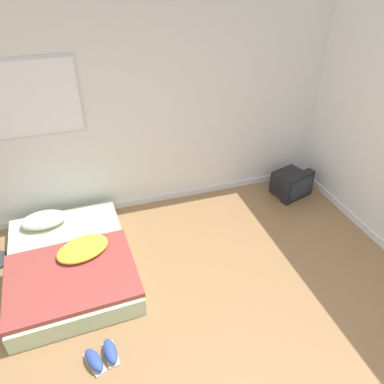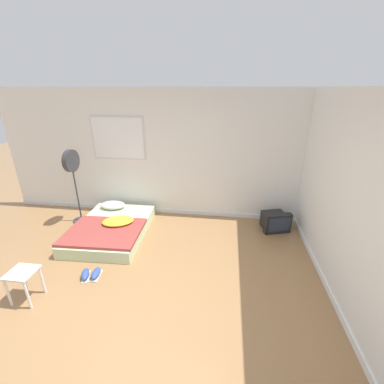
# 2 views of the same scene
# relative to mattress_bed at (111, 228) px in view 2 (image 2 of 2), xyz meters

# --- Properties ---
(ground_plane) EXTENTS (20.00, 20.00, 0.00)m
(ground_plane) POSITION_rel_mattress_bed_xyz_m (1.04, -1.75, -0.14)
(ground_plane) COLOR #997047
(wall_back) EXTENTS (7.43, 0.08, 2.60)m
(wall_back) POSITION_rel_mattress_bed_xyz_m (1.02, 1.05, 1.16)
(wall_back) COLOR white
(wall_back) RESTS_ON ground_plane
(mattress_bed) EXTENTS (1.34, 1.81, 0.36)m
(mattress_bed) POSITION_rel_mattress_bed_xyz_m (0.00, 0.00, 0.00)
(mattress_bed) COLOR beige
(mattress_bed) RESTS_ON ground_plane
(crt_tv) EXTENTS (0.56, 0.52, 0.39)m
(crt_tv) POSITION_rel_mattress_bed_xyz_m (3.08, 0.59, 0.05)
(crt_tv) COLOR black
(crt_tv) RESTS_ON ground_plane
(side_stool) EXTENTS (0.32, 0.32, 0.44)m
(side_stool) POSITION_rel_mattress_bed_xyz_m (-0.40, -1.69, 0.21)
(side_stool) COLOR white
(side_stool) RESTS_ON ground_plane
(sneaker_pair) EXTENTS (0.31, 0.32, 0.10)m
(sneaker_pair) POSITION_rel_mattress_bed_xyz_m (0.20, -1.19, -0.09)
(sneaker_pair) COLOR silver
(sneaker_pair) RESTS_ON ground_plane
(standing_fan) EXTENTS (0.34, 0.43, 1.51)m
(standing_fan) POSITION_rel_mattress_bed_xyz_m (-0.85, 0.41, 0.95)
(standing_fan) COLOR #333338
(standing_fan) RESTS_ON ground_plane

